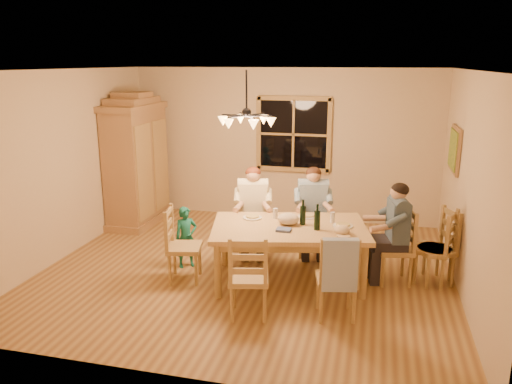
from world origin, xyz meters
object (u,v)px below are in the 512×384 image
(chandelier, at_px, (247,120))
(dining_table, at_px, (289,233))
(chair_spare_back, at_px, (433,261))
(wine_bottle_a, at_px, (303,212))
(chair_near_left, at_px, (249,290))
(chair_near_right, at_px, (336,291))
(chair_end_left, at_px, (185,258))
(adult_woman, at_px, (253,200))
(child, at_px, (186,237))
(chair_far_left, at_px, (253,235))
(armoire, at_px, (137,164))
(chair_end_right, at_px, (394,260))
(wine_bottle_b, at_px, (317,217))
(adult_plaid_man, at_px, (313,200))
(adult_slate_man, at_px, (397,221))
(chair_far_right, at_px, (312,235))
(chair_spare_front, at_px, (433,261))

(chandelier, xyz_separation_m, dining_table, (0.62, -0.22, -1.41))
(chair_spare_back, bearing_deg, wine_bottle_a, 122.14)
(chair_near_left, relative_size, chair_near_right, 1.00)
(chair_end_left, height_order, adult_woman, adult_woman)
(chandelier, xyz_separation_m, child, (-0.86, -0.09, -1.64))
(chair_far_left, distance_m, chair_near_right, 2.10)
(armoire, height_order, child, armoire)
(armoire, xyz_separation_m, dining_table, (3.04, -1.82, -0.39))
(chair_end_right, relative_size, wine_bottle_b, 3.00)
(dining_table, xyz_separation_m, chair_near_right, (0.68, -0.80, -0.36))
(dining_table, relative_size, chair_end_left, 2.20)
(dining_table, relative_size, adult_plaid_man, 2.49)
(chair_far_left, relative_size, adult_woman, 1.13)
(adult_plaid_man, distance_m, adult_slate_man, 1.35)
(chair_near_right, relative_size, chair_spare_back, 1.00)
(chair_end_right, distance_m, chair_spare_back, 0.51)
(adult_woman, xyz_separation_m, wine_bottle_b, (1.04, -0.86, 0.08))
(chair_near_left, distance_m, chair_spare_back, 2.54)
(chair_far_right, distance_m, chair_near_left, 2.05)
(chair_end_left, distance_m, child, 0.47)
(chair_far_right, relative_size, adult_woman, 1.13)
(dining_table, bearing_deg, chair_spare_front, 12.39)
(armoire, xyz_separation_m, wine_bottle_a, (3.20, -1.72, -0.13))
(chair_near_left, xyz_separation_m, wine_bottle_b, (0.64, 0.95, 0.62))
(chandelier, relative_size, dining_table, 0.35)
(chair_near_right, relative_size, chair_spare_front, 1.00)
(chair_near_left, xyz_separation_m, chair_near_right, (0.96, 0.21, 0.00))
(adult_plaid_man, bearing_deg, chair_end_left, 27.98)
(chair_far_right, distance_m, chair_end_left, 1.97)
(chandelier, height_order, chair_end_left, chandelier)
(armoire, xyz_separation_m, chair_end_right, (4.37, -1.52, -0.75))
(chair_near_left, relative_size, child, 1.14)
(chair_spare_back, bearing_deg, chair_far_left, 103.04)
(chandelier, distance_m, chair_spare_front, 3.03)
(armoire, height_order, chair_near_right, armoire)
(chandelier, bearing_deg, chair_spare_front, 4.32)
(armoire, distance_m, chair_spare_front, 5.13)
(chair_end_left, distance_m, chair_end_right, 2.72)
(wine_bottle_a, bearing_deg, chair_far_left, 140.25)
(chair_far_left, xyz_separation_m, chair_spare_back, (2.51, -0.39, 0.00))
(chandelier, height_order, chair_far_left, chandelier)
(chair_far_right, height_order, chair_spare_back, same)
(chandelier, relative_size, chair_far_left, 0.78)
(chair_far_left, height_order, child, chair_far_left)
(chair_far_left, relative_size, wine_bottle_b, 3.00)
(chair_end_left, bearing_deg, adult_plaid_man, 117.98)
(dining_table, xyz_separation_m, adult_plaid_man, (0.17, 0.99, 0.18))
(adult_plaid_man, distance_m, child, 1.90)
(adult_slate_man, height_order, wine_bottle_a, adult_slate_man)
(wine_bottle_b, xyz_separation_m, chair_spare_back, (1.47, 0.46, -0.62))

